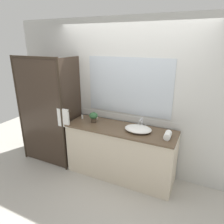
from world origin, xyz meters
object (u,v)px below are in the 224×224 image
at_px(potted_plant, 93,116).
at_px(amenity_bottle_shampoo, 82,116).
at_px(rolled_towel_near_edge, 168,135).
at_px(amenity_bottle_conditioner, 93,116).
at_px(amenity_bottle_lotion, 97,117).
at_px(faucet, 142,124).
at_px(sink_basin, 138,129).

height_order(potted_plant, amenity_bottle_shampoo, potted_plant).
bearing_deg(rolled_towel_near_edge, potted_plant, 176.54).
bearing_deg(amenity_bottle_conditioner, amenity_bottle_lotion, -8.56).
bearing_deg(amenity_bottle_shampoo, rolled_towel_near_edge, -5.17).
distance_m(faucet, potted_plant, 0.83).
distance_m(sink_basin, faucet, 0.18).
relative_size(sink_basin, amenity_bottle_conditioner, 5.38).
distance_m(amenity_bottle_lotion, amenity_bottle_conditioner, 0.09).
bearing_deg(potted_plant, amenity_bottle_shampoo, 167.05).
distance_m(faucet, amenity_bottle_shampoo, 1.09).
height_order(sink_basin, faucet, faucet).
distance_m(faucet, amenity_bottle_lotion, 0.84).
bearing_deg(amenity_bottle_shampoo, potted_plant, -12.95).
relative_size(faucet, potted_plant, 0.96).
height_order(sink_basin, rolled_towel_near_edge, rolled_towel_near_edge).
distance_m(sink_basin, amenity_bottle_lotion, 0.86).
xyz_separation_m(sink_basin, amenity_bottle_conditioner, (-0.92, 0.20, -0.00)).
bearing_deg(potted_plant, amenity_bottle_lotion, 97.05).
xyz_separation_m(amenity_bottle_lotion, rolled_towel_near_edge, (1.30, -0.23, 0.00)).
height_order(amenity_bottle_lotion, amenity_bottle_shampoo, amenity_bottle_lotion).
height_order(sink_basin, amenity_bottle_shampoo, amenity_bottle_shampoo).
xyz_separation_m(potted_plant, rolled_towel_near_edge, (1.28, -0.08, -0.06)).
xyz_separation_m(potted_plant, amenity_bottle_lotion, (-0.02, 0.15, -0.06)).
bearing_deg(potted_plant, rolled_towel_near_edge, -3.46).
distance_m(potted_plant, amenity_bottle_shampoo, 0.29).
bearing_deg(amenity_bottle_conditioner, amenity_bottle_shampoo, -148.89).
bearing_deg(rolled_towel_near_edge, faucet, 153.63).
xyz_separation_m(sink_basin, faucet, (0.00, 0.18, 0.02)).
height_order(faucet, amenity_bottle_conditioner, faucet).
bearing_deg(faucet, sink_basin, -90.00).
relative_size(potted_plant, amenity_bottle_conditioner, 2.24).
relative_size(potted_plant, amenity_bottle_lotion, 1.83).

